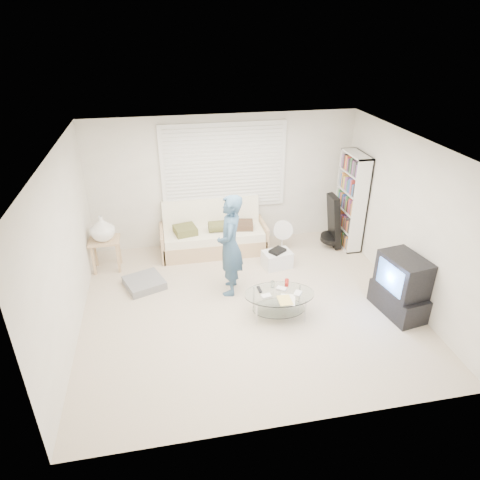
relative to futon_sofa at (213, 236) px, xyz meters
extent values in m
plane|color=#B6A38D|center=(0.28, -1.87, -0.32)|extent=(5.00, 5.00, 0.00)
cube|color=beige|center=(0.28, 0.38, 0.93)|extent=(5.00, 0.02, 2.50)
cube|color=beige|center=(0.28, -4.12, 0.93)|extent=(5.00, 0.02, 2.50)
cube|color=beige|center=(-2.22, -1.87, 0.93)|extent=(0.02, 4.50, 2.50)
cube|color=beige|center=(2.78, -1.87, 0.93)|extent=(0.02, 4.50, 2.50)
cube|color=white|center=(0.28, -1.87, 2.18)|extent=(5.00, 4.50, 0.02)
cube|color=white|center=(0.28, 0.35, 1.23)|extent=(2.32, 0.06, 1.62)
cube|color=black|center=(0.28, 0.33, 1.23)|extent=(2.20, 0.01, 1.50)
cube|color=silver|center=(0.28, 0.31, 1.23)|extent=(2.16, 0.04, 1.50)
cube|color=silver|center=(0.28, 0.33, 1.23)|extent=(2.32, 0.08, 1.62)
cube|color=tan|center=(0.00, -0.04, -0.16)|extent=(1.92, 0.77, 0.31)
cube|color=#ECE3C5|center=(0.00, -0.06, 0.07)|extent=(1.84, 0.71, 0.15)
cube|color=#ECE3C5|center=(0.00, 0.27, 0.35)|extent=(1.84, 0.21, 0.59)
cube|color=tan|center=(-0.96, -0.04, -0.05)|extent=(0.06, 0.77, 0.54)
cube|color=tan|center=(0.96, -0.04, -0.05)|extent=(0.06, 0.77, 0.54)
cube|color=#504F25|center=(-0.53, -0.09, 0.21)|extent=(0.46, 0.46, 0.13)
cylinder|color=#504F25|center=(0.14, -0.12, 0.25)|extent=(0.48, 0.21, 0.21)
cube|color=#493324|center=(0.57, -0.06, 0.20)|extent=(0.40, 0.40, 0.12)
cube|color=slate|center=(-1.31, -1.01, -0.25)|extent=(0.75, 0.75, 0.13)
cube|color=tan|center=(-1.94, -0.32, 0.25)|extent=(0.52, 0.42, 0.04)
cube|color=tan|center=(-2.15, -0.48, -0.04)|extent=(0.04, 0.04, 0.56)
cube|color=tan|center=(-1.73, -0.48, -0.04)|extent=(0.04, 0.04, 0.56)
cube|color=tan|center=(-2.15, -0.17, -0.04)|extent=(0.04, 0.04, 0.56)
cube|color=tan|center=(-1.73, -0.17, -0.04)|extent=(0.04, 0.04, 0.56)
imported|color=white|center=(-1.94, -0.32, 0.49)|extent=(0.42, 0.42, 0.44)
cube|color=white|center=(2.61, -0.24, 0.60)|extent=(0.29, 0.77, 1.84)
cube|color=black|center=(2.28, -0.30, 0.23)|extent=(0.26, 0.38, 1.06)
cylinder|color=black|center=(2.24, -0.30, -0.12)|extent=(0.38, 0.39, 0.15)
cylinder|color=white|center=(1.29, -0.23, -0.30)|extent=(0.25, 0.25, 0.03)
cylinder|color=white|center=(1.29, -0.23, -0.14)|extent=(0.04, 0.04, 0.32)
cylinder|color=white|center=(1.29, -0.23, 0.12)|extent=(0.39, 0.17, 0.38)
cylinder|color=white|center=(1.29, -0.23, 0.12)|extent=(0.11, 0.07, 0.10)
cube|color=white|center=(1.04, -0.81, -0.17)|extent=(0.54, 0.42, 0.30)
cube|color=black|center=(1.04, -0.81, 0.00)|extent=(0.34, 0.32, 0.05)
cube|color=black|center=(2.48, -2.44, -0.12)|extent=(0.60, 0.93, 0.38)
cube|color=black|center=(2.48, -2.44, 0.35)|extent=(0.59, 0.79, 0.56)
cube|color=#609DF2|center=(2.25, -2.48, 0.35)|extent=(0.11, 0.55, 0.42)
ellipsoid|color=silver|center=(0.68, -2.19, 0.06)|extent=(1.10, 0.77, 0.02)
ellipsoid|color=silver|center=(0.68, -2.19, -0.20)|extent=(0.84, 0.58, 0.01)
cylinder|color=silver|center=(0.31, -2.36, -0.14)|extent=(0.03, 0.03, 0.36)
cylinder|color=silver|center=(1.02, -2.43, -0.14)|extent=(0.03, 0.03, 0.36)
cylinder|color=silver|center=(0.35, -1.94, -0.14)|extent=(0.03, 0.03, 0.36)
cylinder|color=silver|center=(1.06, -2.02, -0.14)|extent=(0.03, 0.03, 0.36)
cube|color=white|center=(0.47, -2.24, 0.09)|extent=(0.15, 0.11, 0.04)
cube|color=white|center=(0.74, -2.10, 0.09)|extent=(0.17, 0.16, 0.04)
cube|color=white|center=(0.94, -2.26, 0.09)|extent=(0.16, 0.17, 0.04)
cylinder|color=silver|center=(0.63, -2.01, 0.12)|extent=(0.06, 0.06, 0.11)
cylinder|color=red|center=(0.85, -2.02, 0.13)|extent=(0.06, 0.06, 0.12)
cube|color=black|center=(0.42, -2.05, 0.08)|extent=(0.05, 0.16, 0.02)
cube|color=white|center=(0.76, -2.37, 0.07)|extent=(0.28, 0.33, 0.01)
cube|color=#E4C860|center=(0.71, -2.38, 0.08)|extent=(0.19, 0.26, 0.01)
imported|color=#314E68|center=(0.09, -1.41, 0.52)|extent=(0.53, 0.69, 1.67)
camera|label=1|loc=(-0.87, -7.20, 3.68)|focal=32.00mm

